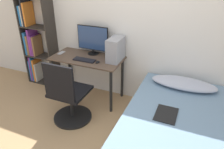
# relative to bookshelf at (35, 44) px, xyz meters

# --- Properties ---
(wall_back) EXTENTS (8.00, 0.05, 2.50)m
(wall_back) POSITION_rel_bookshelf_xyz_m (1.67, 0.17, 0.49)
(wall_back) COLOR silver
(wall_back) RESTS_ON ground_plane
(desk) EXTENTS (1.14, 0.57, 0.73)m
(desk) POSITION_rel_bookshelf_xyz_m (1.15, -0.14, -0.14)
(desk) COLOR brown
(desk) RESTS_ON ground_plane
(bookshelf) EXTENTS (0.58, 0.28, 1.63)m
(bookshelf) POSITION_rel_bookshelf_xyz_m (0.00, 0.00, 0.00)
(bookshelf) COLOR #2D2823
(bookshelf) RESTS_ON ground_plane
(office_chair) EXTENTS (0.56, 0.56, 0.96)m
(office_chair) POSITION_rel_bookshelf_xyz_m (1.20, -0.81, -0.39)
(office_chair) COLOR black
(office_chair) RESTS_ON ground_plane
(bed) EXTENTS (1.16, 1.83, 0.53)m
(bed) POSITION_rel_bookshelf_xyz_m (2.66, -0.77, -0.50)
(bed) COLOR #4C3D2D
(bed) RESTS_ON ground_plane
(pillow) EXTENTS (0.88, 0.36, 0.11)m
(pillow) POSITION_rel_bookshelf_xyz_m (2.66, -0.12, -0.18)
(pillow) COLOR #B2B7C6
(pillow) RESTS_ON bed
(magazine) EXTENTS (0.24, 0.32, 0.01)m
(magazine) POSITION_rel_bookshelf_xyz_m (2.56, -0.84, -0.23)
(magazine) COLOR black
(magazine) RESTS_ON bed
(monitor) EXTENTS (0.54, 0.18, 0.46)m
(monitor) POSITION_rel_bookshelf_xyz_m (1.17, 0.04, 0.22)
(monitor) COLOR black
(monitor) RESTS_ON desk
(keyboard) EXTENTS (0.35, 0.12, 0.02)m
(keyboard) POSITION_rel_bookshelf_xyz_m (1.17, -0.26, -0.02)
(keyboard) COLOR black
(keyboard) RESTS_ON desk
(pc_tower) EXTENTS (0.19, 0.36, 0.35)m
(pc_tower) POSITION_rel_bookshelf_xyz_m (1.61, -0.06, 0.15)
(pc_tower) COLOR #99999E
(pc_tower) RESTS_ON desk
(mouse) EXTENTS (0.06, 0.09, 0.02)m
(mouse) POSITION_rel_bookshelf_xyz_m (1.40, -0.26, -0.02)
(mouse) COLOR black
(mouse) RESTS_ON desk
(phone) EXTENTS (0.07, 0.14, 0.01)m
(phone) POSITION_rel_bookshelf_xyz_m (0.66, -0.14, -0.02)
(phone) COLOR #B7B7BC
(phone) RESTS_ON desk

